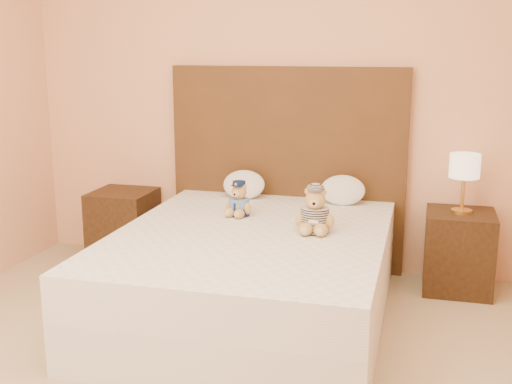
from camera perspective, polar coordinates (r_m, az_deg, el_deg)
room_walls at (r=3.01m, az=-4.36°, el=15.91°), size 4.04×4.52×2.72m
bed at (r=3.97m, az=-0.43°, el=-7.35°), size 1.60×2.00×0.55m
headboard at (r=4.79m, az=2.75°, el=2.09°), size 1.75×0.08×1.50m
nightstand_left at (r=5.11m, az=-11.67°, el=-2.94°), size 0.45×0.45×0.55m
nightstand_right at (r=4.60m, az=17.56°, el=-5.06°), size 0.45×0.45×0.55m
lamp at (r=4.47m, az=18.05°, el=1.96°), size 0.20×0.20×0.40m
teddy_police at (r=4.21m, az=-1.51°, el=-0.59°), size 0.24×0.23×0.23m
teddy_prisoner at (r=3.85m, az=5.27°, el=-1.59°), size 0.26×0.25×0.28m
pillow_left at (r=4.70m, az=-1.09°, el=0.78°), size 0.31×0.20×0.22m
pillow_right at (r=4.56m, az=7.72°, el=0.29°), size 0.31×0.20×0.22m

